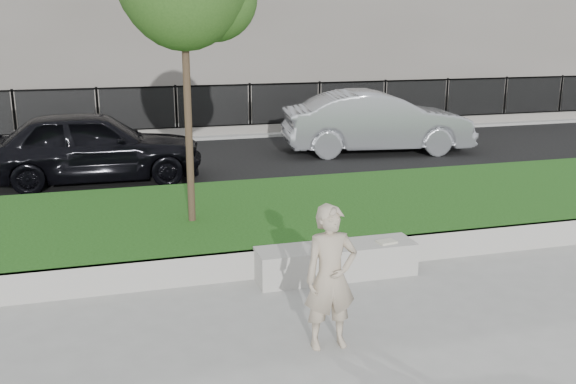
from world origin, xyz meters
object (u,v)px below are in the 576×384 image
object	(u,v)px
car_dark	(92,146)
car_silver	(377,122)
stone_bench	(336,261)
book	(387,242)
man	(331,277)

from	to	relation	value
car_dark	car_silver	bearing A→B (deg)	-78.48
stone_bench	book	bearing A→B (deg)	-6.94
car_dark	car_silver	distance (m)	7.26
book	man	bearing A→B (deg)	-139.11
man	car_dark	world-z (taller)	car_dark
stone_bench	man	world-z (taller)	man
stone_bench	car_dark	world-z (taller)	car_dark
book	car_silver	xyz separation A→B (m)	(3.24, 7.82, 0.38)
man	car_silver	world-z (taller)	car_silver
man	car_silver	xyz separation A→B (m)	(4.66, 9.54, 0.06)
man	book	bearing A→B (deg)	50.67
stone_bench	car_silver	size ratio (longest dim) A/B	0.45
book	car_silver	size ratio (longest dim) A/B	0.05
stone_bench	man	size ratio (longest dim) A/B	1.40
stone_bench	car_dark	size ratio (longest dim) A/B	0.48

